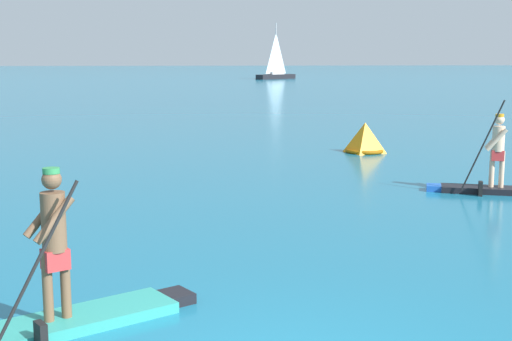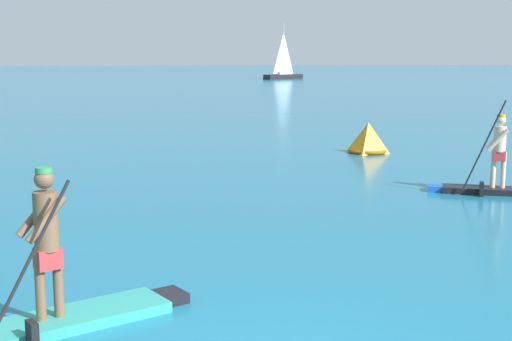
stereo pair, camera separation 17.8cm
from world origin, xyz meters
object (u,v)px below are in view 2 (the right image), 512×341
sailboat_right_horizon (283,72)px  paddleboarder_mid_center (50,300)px  race_marker_buoy (368,140)px  paddleboarder_far_right (501,178)px

sailboat_right_horizon → paddleboarder_mid_center: bearing=44.0°
paddleboarder_mid_center → sailboat_right_horizon: (14.85, 84.17, 0.57)m
race_marker_buoy → sailboat_right_horizon: 71.08m
paddleboarder_far_right → sailboat_right_horizon: (6.58, 77.38, 0.56)m
paddleboarder_mid_center → sailboat_right_horizon: sailboat_right_horizon is taller
paddleboarder_far_right → sailboat_right_horizon: size_ratio=0.43×
paddleboarder_mid_center → paddleboarder_far_right: bearing=-170.7°
paddleboarder_far_right → sailboat_right_horizon: bearing=-74.8°
race_marker_buoy → sailboat_right_horizon: (7.69, 70.66, 0.51)m
paddleboarder_mid_center → paddleboarder_far_right: size_ratio=0.98×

